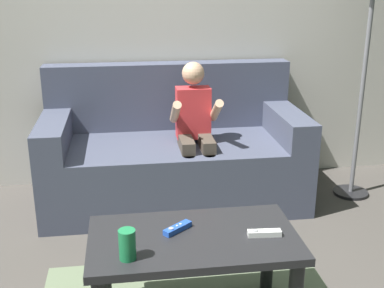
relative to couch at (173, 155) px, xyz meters
The scene contains 7 objects.
wall_back 1.03m from the couch, 113.36° to the left, with size 4.06×0.05×2.50m, color beige.
couch is the anchor object (origin of this frame).
person_seated_on_couch 0.32m from the couch, 55.31° to the right, with size 0.31×0.38×0.95m.
coffee_table 1.32m from the couch, 92.24° to the right, with size 0.87×0.49×0.43m.
game_remote_blue_near_edge 1.28m from the couch, 95.10° to the right, with size 0.13×0.12×0.03m.
game_remote_white_center 1.39m from the couch, 80.02° to the right, with size 0.14×0.05×0.03m.
soda_can 1.51m from the couch, 102.60° to the right, with size 0.07×0.07×0.12m, color #1E7F47.
Camera 1 is at (-0.15, -1.65, 1.46)m, focal length 46.23 mm.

